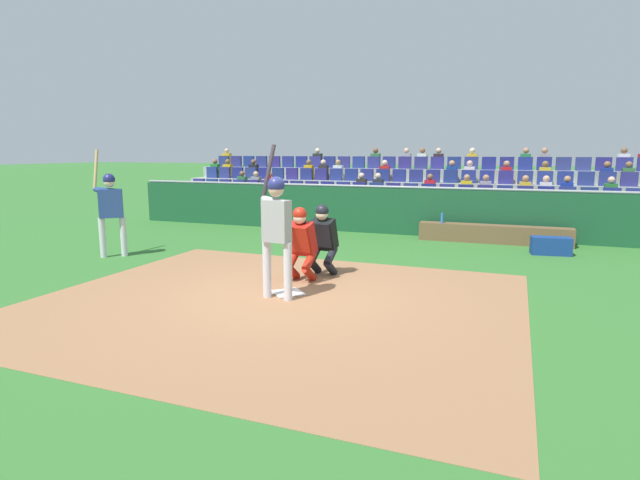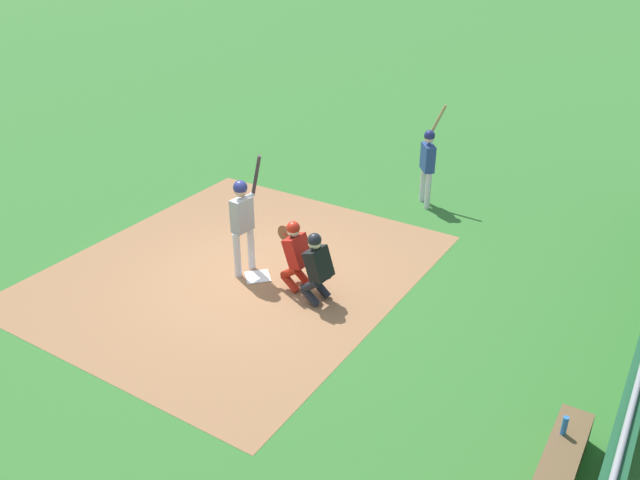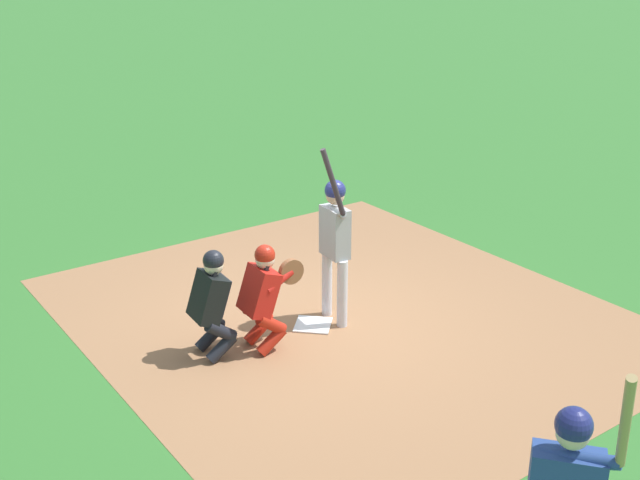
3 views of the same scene
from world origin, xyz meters
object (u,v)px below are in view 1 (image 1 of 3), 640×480
Objects in this scene: home_plate_marker at (288,293)px; on_deck_batter at (110,205)px; catcher_crouching at (300,240)px; water_bottle_on_bench at (442,218)px; home_plate_umpire at (323,236)px; equipment_duffel_bag at (551,246)px; batter_at_plate at (276,223)px; dugout_bench at (493,234)px.

home_plate_marker is 0.20× the size of on_deck_batter.
catcher_crouching reaches higher than water_bottle_on_bench.
home_plate_marker is 0.34× the size of catcher_crouching.
home_plate_umpire is at bearing -110.02° from catcher_crouching.
water_bottle_on_bench reaches higher than home_plate_marker.
home_plate_marker is 1.69× the size of water_bottle_on_bench.
catcher_crouching is 5.31m from water_bottle_on_bench.
on_deck_batter is (4.75, 0.02, 0.39)m from home_plate_umpire.
on_deck_batter reaches higher than equipment_duffel_bag.
batter_at_plate reaches higher than catcher_crouching.
home_plate_marker is 6.04m from water_bottle_on_bench.
on_deck_batter reaches higher than water_bottle_on_bench.
batter_at_plate is at bearing 85.23° from home_plate_umpire.
catcher_crouching is 0.58× the size of on_deck_batter.
equipment_duffel_bag is at bearing -136.21° from catcher_crouching.
dugout_bench reaches higher than home_plate_marker.
on_deck_batter reaches higher than catcher_crouching.
home_plate_marker is 0.19× the size of batter_at_plate.
catcher_crouching is 0.60m from home_plate_umpire.
home_plate_marker is 6.53m from dugout_bench.
catcher_crouching is 5.92m from dugout_bench.
home_plate_marker is 0.34× the size of home_plate_umpire.
dugout_bench is (-2.92, -6.16, -0.94)m from batter_at_plate.
dugout_bench is at bearing -120.41° from catcher_crouching.
water_bottle_on_bench is at bearing -144.59° from on_deck_batter.
home_plate_marker is 1.06m from catcher_crouching.
home_plate_umpire is at bearing 58.41° from dugout_bench.
batter_at_plate is 1.16m from catcher_crouching.
home_plate_umpire is 5.31m from equipment_duffel_bag.
dugout_bench is 1.61m from equipment_duffel_bag.
catcher_crouching reaches higher than home_plate_marker.
catcher_crouching is at bearing 69.98° from home_plate_umpire.
home_plate_marker is 4.95m from on_deck_batter.
on_deck_batter is (4.54, -0.54, 0.37)m from catcher_crouching.
on_deck_batter is at bearing 35.41° from water_bottle_on_bench.
batter_at_plate is 4.89m from on_deck_batter.
home_plate_marker is 6.31m from equipment_duffel_bag.
catcher_crouching is 1.00× the size of home_plate_umpire.
home_plate_marker is at bearing 164.20° from on_deck_batter.
water_bottle_on_bench is at bearing -109.15° from home_plate_umpire.
water_bottle_on_bench is 0.32× the size of equipment_duffel_bag.
home_plate_marker is 1.51m from home_plate_umpire.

